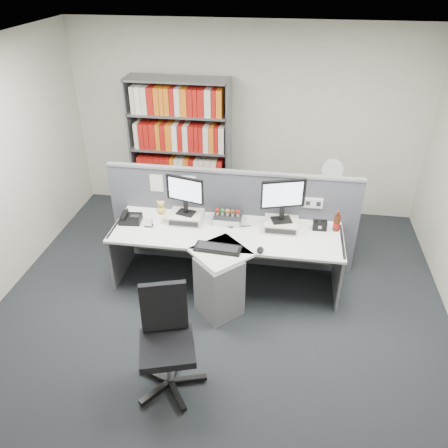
% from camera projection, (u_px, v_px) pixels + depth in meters
% --- Properties ---
extents(ground, '(5.50, 5.50, 0.00)m').
position_uv_depth(ground, '(215.00, 330.00, 4.72)').
color(ground, '#25282B').
rests_on(ground, ground).
extents(room_shell, '(5.04, 5.54, 2.72)m').
position_uv_depth(room_shell, '(212.00, 176.00, 3.79)').
color(room_shell, beige).
rests_on(room_shell, ground).
extents(partition, '(3.00, 0.08, 1.27)m').
position_uv_depth(partition, '(232.00, 218.00, 5.44)').
color(partition, '#51535C').
rests_on(partition, ground).
extents(desk, '(2.60, 1.20, 0.72)m').
position_uv_depth(desk, '(223.00, 262.00, 4.98)').
color(desk, white).
rests_on(desk, ground).
extents(monitor_riser_left, '(0.38, 0.31, 0.10)m').
position_uv_depth(monitor_riser_left, '(186.00, 217.00, 5.21)').
color(monitor_riser_left, beige).
rests_on(monitor_riser_left, desk).
extents(monitor_riser_right, '(0.38, 0.31, 0.10)m').
position_uv_depth(monitor_riser_right, '(281.00, 225.00, 5.07)').
color(monitor_riser_right, beige).
rests_on(monitor_riser_right, desk).
extents(monitor_left, '(0.45, 0.19, 0.46)m').
position_uv_depth(monitor_left, '(185.00, 192.00, 5.04)').
color(monitor_left, black).
rests_on(monitor_left, monitor_riser_left).
extents(monitor_right, '(0.48, 0.22, 0.50)m').
position_uv_depth(monitor_right, '(283.00, 197.00, 4.88)').
color(monitor_right, black).
rests_on(monitor_right, monitor_riser_right).
extents(desktop_pc, '(0.31, 0.28, 0.08)m').
position_uv_depth(desktop_pc, '(228.00, 218.00, 5.21)').
color(desktop_pc, black).
rests_on(desktop_pc, desk).
extents(figurines, '(0.29, 0.05, 0.09)m').
position_uv_depth(figurines, '(227.00, 212.00, 5.15)').
color(figurines, beige).
rests_on(figurines, desktop_pc).
extents(keyboard, '(0.51, 0.22, 0.03)m').
position_uv_depth(keyboard, '(218.00, 248.00, 4.72)').
color(keyboard, black).
rests_on(keyboard, desk).
extents(mouse, '(0.07, 0.12, 0.04)m').
position_uv_depth(mouse, '(260.00, 250.00, 4.68)').
color(mouse, black).
rests_on(mouse, desk).
extents(desk_phone, '(0.26, 0.24, 0.10)m').
position_uv_depth(desk_phone, '(130.00, 218.00, 5.20)').
color(desk_phone, black).
rests_on(desk_phone, desk).
extents(desk_calendar, '(0.09, 0.07, 0.11)m').
position_uv_depth(desk_calendar, '(148.00, 222.00, 5.11)').
color(desk_calendar, black).
rests_on(desk_calendar, desk).
extents(plush_toy, '(0.10, 0.10, 0.18)m').
position_uv_depth(plush_toy, '(161.00, 209.00, 5.12)').
color(plush_toy, gold).
rests_on(plush_toy, monitor_riser_left).
extents(speaker, '(0.16, 0.09, 0.11)m').
position_uv_depth(speaker, '(320.00, 225.00, 5.05)').
color(speaker, black).
rests_on(speaker, desk).
extents(cola_bottle, '(0.08, 0.08, 0.25)m').
position_uv_depth(cola_bottle, '(337.00, 223.00, 5.01)').
color(cola_bottle, '#3F190A').
rests_on(cola_bottle, desk).
extents(shelving_unit, '(1.41, 0.40, 2.00)m').
position_uv_depth(shelving_unit, '(181.00, 151.00, 6.39)').
color(shelving_unit, slate).
rests_on(shelving_unit, ground).
extents(filing_cabinet, '(0.45, 0.61, 0.70)m').
position_uv_depth(filing_cabinet, '(326.00, 216.00, 6.07)').
color(filing_cabinet, slate).
rests_on(filing_cabinet, ground).
extents(desk_fan, '(0.28, 0.18, 0.48)m').
position_uv_depth(desk_fan, '(332.00, 172.00, 5.73)').
color(desk_fan, white).
rests_on(desk_fan, filing_cabinet).
extents(office_chair, '(0.66, 0.63, 0.99)m').
position_uv_depth(office_chair, '(166.00, 337.00, 3.91)').
color(office_chair, silver).
rests_on(office_chair, ground).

